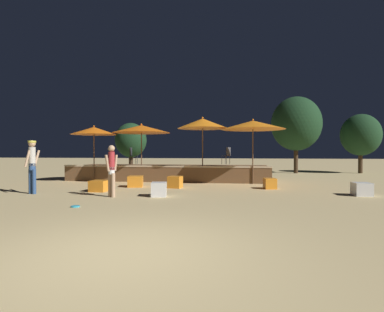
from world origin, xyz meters
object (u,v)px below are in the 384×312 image
at_px(patio_umbrella_2, 253,125).
at_px(frisbee_disc, 75,206).
at_px(patio_umbrella_3, 141,129).
at_px(background_tree_2, 131,140).
at_px(bistro_chair_0, 227,154).
at_px(background_tree_0, 296,124).
at_px(cube_seat_5, 99,186).
at_px(person_0, 112,169).
at_px(bistro_chair_1, 132,154).
at_px(cube_seat_1, 270,184).
at_px(person_1, 32,163).
at_px(cube_seat_3, 159,189).
at_px(patio_umbrella_1, 94,131).
at_px(cube_seat_2, 175,182).
at_px(patio_umbrella_0, 203,124).
at_px(background_tree_1, 361,135).
at_px(cube_seat_0, 362,189).
at_px(cube_seat_4, 135,181).

height_order(patio_umbrella_2, frisbee_disc, patio_umbrella_2).
relative_size(patio_umbrella_3, background_tree_2, 0.84).
height_order(bistro_chair_0, background_tree_0, background_tree_0).
distance_m(cube_seat_5, person_0, 1.74).
bearing_deg(bistro_chair_1, background_tree_0, -64.00).
xyz_separation_m(cube_seat_1, bistro_chair_1, (-7.04, 3.68, 1.15)).
bearing_deg(person_1, cube_seat_3, 16.77).
height_order(patio_umbrella_1, cube_seat_2, patio_umbrella_1).
bearing_deg(cube_seat_2, bistro_chair_1, 129.59).
bearing_deg(cube_seat_5, frisbee_disc, -75.61).
bearing_deg(patio_umbrella_3, cube_seat_2, -44.24).
bearing_deg(patio_umbrella_3, patio_umbrella_0, 4.12).
xyz_separation_m(person_0, frisbee_disc, (-0.23, -1.85, -0.90)).
relative_size(cube_seat_3, cube_seat_5, 0.91).
bearing_deg(background_tree_1, cube_seat_2, -137.68).
bearing_deg(person_1, bistro_chair_1, 93.63).
relative_size(cube_seat_0, person_1, 0.29).
relative_size(bistro_chair_0, background_tree_2, 0.26).
height_order(cube_seat_0, bistro_chair_0, bistro_chair_0).
bearing_deg(cube_seat_3, frisbee_disc, -128.70).
xyz_separation_m(patio_umbrella_3, background_tree_0, (8.64, 7.33, 0.81)).
relative_size(frisbee_disc, background_tree_2, 0.07).
relative_size(patio_umbrella_2, bistro_chair_1, 3.32).
bearing_deg(patio_umbrella_1, background_tree_2, 90.48).
xyz_separation_m(cube_seat_3, person_1, (-4.57, -0.06, 0.86)).
distance_m(cube_seat_4, background_tree_1, 16.19).
relative_size(patio_umbrella_1, cube_seat_5, 4.49).
relative_size(patio_umbrella_2, cube_seat_3, 5.28).
xyz_separation_m(person_1, background_tree_0, (11.17, 11.81, 2.29)).
relative_size(background_tree_0, background_tree_2, 1.54).
bearing_deg(person_1, patio_umbrella_1, 104.69).
relative_size(cube_seat_3, cube_seat_4, 0.81).
distance_m(person_1, bistro_chair_0, 9.19).
height_order(cube_seat_3, bistro_chair_1, bistro_chair_1).
relative_size(patio_umbrella_2, cube_seat_2, 5.13).
distance_m(person_1, frisbee_disc, 3.69).
bearing_deg(cube_seat_0, background_tree_1, 69.22).
relative_size(frisbee_disc, background_tree_0, 0.04).
bearing_deg(patio_umbrella_0, background_tree_0, 51.48).
distance_m(cube_seat_2, bistro_chair_1, 5.20).
height_order(patio_umbrella_1, cube_seat_4, patio_umbrella_1).
bearing_deg(frisbee_disc, patio_umbrella_3, 92.59).
distance_m(patio_umbrella_3, person_1, 5.36).
bearing_deg(cube_seat_3, bistro_chair_0, 71.92).
relative_size(cube_seat_0, bistro_chair_1, 0.62).
xyz_separation_m(patio_umbrella_1, background_tree_1, (15.42, 7.94, 0.10)).
bearing_deg(cube_seat_1, bistro_chair_0, 116.14).
height_order(patio_umbrella_0, cube_seat_2, patio_umbrella_0).
xyz_separation_m(patio_umbrella_2, cube_seat_1, (0.58, -1.74, -2.49)).
distance_m(cube_seat_0, person_0, 8.40).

